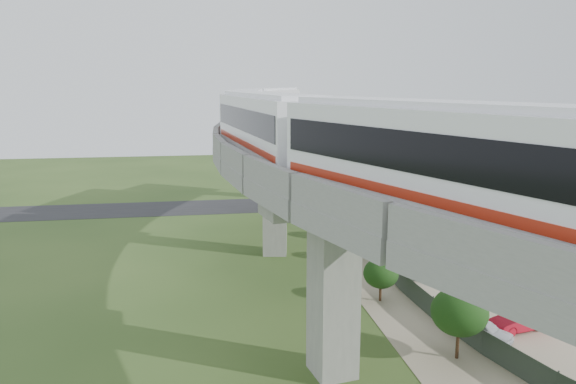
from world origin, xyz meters
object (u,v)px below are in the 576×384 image
metro_train (287,118)px  car_red (519,320)px  car_dark (425,266)px  car_white (484,330)px

metro_train → car_red: bearing=-31.6°
car_dark → car_white: bearing=146.8°
car_white → car_dark: 11.22m
metro_train → car_red: (12.77, -7.85, -11.65)m
car_red → metro_train: bearing=-133.5°
car_white → car_dark: bearing=46.6°
metro_train → car_dark: size_ratio=13.30×
car_dark → metro_train: bearing=75.5°
metro_train → car_red: metro_train is taller
metro_train → car_red: 18.98m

